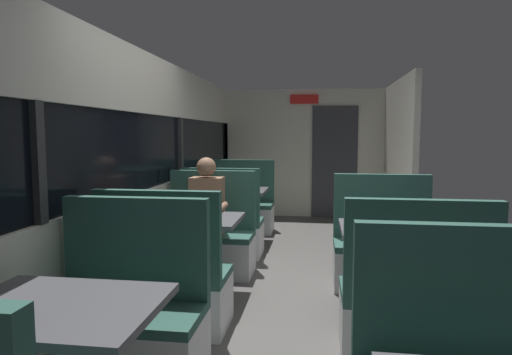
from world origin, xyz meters
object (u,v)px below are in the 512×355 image
bench_far_window_facing_entry (242,210)px  bench_rear_aisle_facing_end (413,310)px  bench_mid_window_facing_entry (210,243)px  bench_far_window_facing_end (223,229)px  dining_table_rear_aisle (396,240)px  dining_table_mid_window (191,228)px  bench_mid_window_facing_end (166,287)px  dining_table_near_window (59,326)px  bench_near_window_facing_entry (127,326)px  seated_passenger (208,225)px  bench_rear_aisle_facing_entry (383,254)px  dining_table_far_window (234,196)px

bench_far_window_facing_entry → bench_rear_aisle_facing_end: (1.79, -3.69, 0.00)m
bench_mid_window_facing_entry → bench_far_window_facing_end: same height
dining_table_rear_aisle → bench_rear_aisle_facing_end: 0.77m
bench_far_window_facing_entry → dining_table_rear_aisle: (1.79, -2.99, 0.31)m
dining_table_mid_window → bench_far_window_facing_entry: 2.81m
bench_mid_window_facing_end → bench_mid_window_facing_entry: (0.00, 1.40, 0.00)m
dining_table_near_window → bench_near_window_facing_entry: size_ratio=0.82×
dining_table_mid_window → seated_passenger: 0.64m
dining_table_near_window → bench_mid_window_facing_end: 1.43m
bench_near_window_facing_entry → bench_rear_aisle_facing_entry: (1.79, 1.89, 0.00)m
bench_far_window_facing_entry → dining_table_rear_aisle: 3.50m
dining_table_near_window → bench_mid_window_facing_entry: (0.00, 2.79, -0.31)m
bench_near_window_facing_entry → dining_table_far_window: bench_near_window_facing_entry is taller
dining_table_near_window → seated_passenger: seated_passenger is taller
dining_table_near_window → bench_mid_window_facing_end: size_ratio=0.82×
bench_near_window_facing_entry → bench_far_window_facing_end: (0.00, 2.79, 0.00)m
bench_mid_window_facing_end → bench_far_window_facing_end: 2.09m
dining_table_near_window → bench_mid_window_facing_entry: bench_mid_window_facing_entry is taller
bench_near_window_facing_entry → bench_far_window_facing_entry: 4.19m
dining_table_mid_window → bench_rear_aisle_facing_end: 2.03m
dining_table_mid_window → dining_table_far_window: size_ratio=1.00×
seated_passenger → dining_table_far_window: bearing=90.0°
bench_far_window_facing_end → bench_far_window_facing_entry: size_ratio=1.00×
dining_table_far_window → bench_mid_window_facing_entry: bearing=-90.0°
dining_table_mid_window → bench_mid_window_facing_entry: 0.77m
seated_passenger → bench_far_window_facing_entry: bearing=90.0°
bench_mid_window_facing_entry → seated_passenger: size_ratio=0.87×
bench_mid_window_facing_end → dining_table_mid_window: bearing=90.0°
dining_table_near_window → bench_rear_aisle_facing_end: 2.17m
bench_far_window_facing_end → dining_table_mid_window: bearing=-90.0°
dining_table_near_window → bench_near_window_facing_entry: bearing=90.0°
bench_mid_window_facing_end → bench_rear_aisle_facing_end: 1.80m
bench_far_window_facing_end → bench_rear_aisle_facing_end: size_ratio=1.00×
dining_table_near_window → dining_table_rear_aisle: (1.79, 1.89, 0.00)m
bench_far_window_facing_end → dining_table_rear_aisle: (1.79, -1.60, 0.31)m
dining_table_near_window → dining_table_far_window: same height
dining_table_far_window → dining_table_rear_aisle: bearing=-52.0°
dining_table_near_window → bench_far_window_facing_entry: 4.90m
bench_mid_window_facing_end → bench_rear_aisle_facing_entry: same height
bench_rear_aisle_facing_end → bench_near_window_facing_entry: bearing=-164.5°
dining_table_near_window → bench_rear_aisle_facing_entry: 3.17m
dining_table_mid_window → bench_mid_window_facing_entry: (0.00, 0.70, -0.31)m
dining_table_mid_window → dining_table_rear_aisle: same height
bench_near_window_facing_entry → dining_table_rear_aisle: bench_near_window_facing_entry is taller
dining_table_mid_window → bench_rear_aisle_facing_end: bench_rear_aisle_facing_end is taller
bench_mid_window_facing_end → bench_mid_window_facing_entry: same height
dining_table_rear_aisle → bench_rear_aisle_facing_end: bench_rear_aisle_facing_end is taller
bench_mid_window_facing_entry → seated_passenger: seated_passenger is taller
dining_table_far_window → bench_mid_window_facing_end: bearing=-90.0°
bench_mid_window_facing_entry → dining_table_rear_aisle: 2.03m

